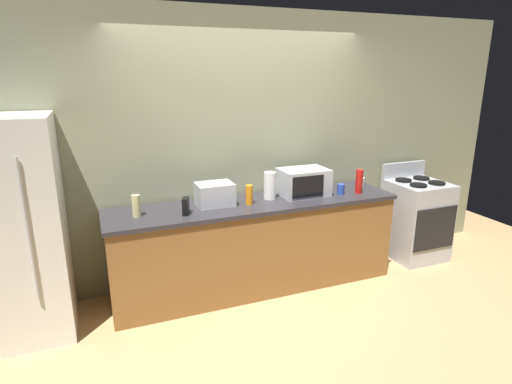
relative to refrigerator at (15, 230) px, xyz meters
name	(u,v)px	position (x,y,z in m)	size (l,w,h in m)	color
ground_plane	(272,305)	(2.05, -0.40, -0.90)	(8.00, 8.00, 0.00)	tan
back_wall	(241,149)	(2.05, 0.41, 0.45)	(6.40, 0.10, 2.70)	gray
counter_run	(256,245)	(2.05, 0.00, -0.45)	(2.84, 0.64, 0.90)	brown
refrigerator	(15,230)	(0.00, 0.00, 0.00)	(0.72, 0.73, 1.80)	white
stove_range	(416,219)	(4.05, 0.00, -0.44)	(0.60, 0.61, 1.08)	#B7BABF
microwave	(303,182)	(2.59, 0.05, 0.13)	(0.48, 0.35, 0.27)	#B7BABF
toaster_oven	(215,194)	(1.66, 0.06, 0.10)	(0.34, 0.26, 0.21)	#B7BABF
paper_towel_roll	(270,186)	(2.22, 0.05, 0.13)	(0.12, 0.12, 0.27)	white
cordless_phone	(186,206)	(1.34, -0.11, 0.07)	(0.05, 0.11, 0.15)	black
bottle_dish_soap	(249,195)	(1.97, -0.04, 0.09)	(0.07, 0.07, 0.19)	orange
bottle_hot_sauce	(359,181)	(3.16, -0.10, 0.12)	(0.07, 0.07, 0.25)	red
bottle_vinegar	(136,206)	(0.93, -0.01, 0.10)	(0.07, 0.07, 0.19)	beige
mug_white	(360,182)	(3.32, 0.10, 0.05)	(0.09, 0.09, 0.10)	white
mug_blue	(341,189)	(2.97, -0.06, 0.05)	(0.08, 0.08, 0.10)	#2D4CB2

